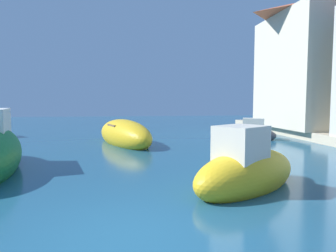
# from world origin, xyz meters

# --- Properties ---
(ground) EXTENTS (80.00, 80.00, 0.00)m
(ground) POSITION_xyz_m (0.00, 0.00, 0.00)
(ground) COLOR #1E5170
(moored_boat_3) EXTENTS (3.18, 2.20, 1.45)m
(moored_boat_3) POSITION_xyz_m (7.12, 11.94, 0.36)
(moored_boat_3) COLOR #3F3F47
(moored_boat_3) RESTS_ON ground
(moored_boat_4) EXTENTS (3.94, 3.36, 1.92)m
(moored_boat_4) POSITION_xyz_m (3.00, 2.43, 0.46)
(moored_boat_4) COLOR gold
(moored_boat_4) RESTS_ON ground
(moored_boat_5) EXTENTS (3.69, 6.25, 1.63)m
(moored_boat_5) POSITION_xyz_m (-0.09, 11.28, 0.45)
(moored_boat_5) COLOR gold
(moored_boat_5) RESTS_ON ground
(waterfront_building_annex) EXTENTS (7.15, 7.25, 8.50)m
(waterfront_building_annex) POSITION_xyz_m (13.00, 13.87, 4.81)
(waterfront_building_annex) COLOR beige
(waterfront_building_annex) RESTS_ON quay_promenade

